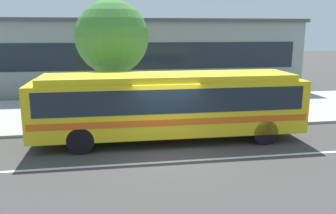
{
  "coord_description": "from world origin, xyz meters",
  "views": [
    {
      "loc": [
        -2.06,
        -12.13,
        4.42
      ],
      "look_at": [
        0.31,
        2.08,
        1.3
      ],
      "focal_mm": 37.9,
      "sensor_mm": 36.0,
      "label": 1
    }
  ],
  "objects_px": {
    "pedestrian_waiting_near_sign": "(194,102)",
    "pedestrian_walking_along_curb": "(190,100)",
    "transit_bus": "(169,102)",
    "street_tree_near_stop": "(112,38)",
    "pedestrian_standing_by_tree": "(251,101)",
    "bus_stop_sign": "(266,90)"
  },
  "relations": [
    {
      "from": "bus_stop_sign",
      "to": "street_tree_near_stop",
      "type": "xyz_separation_m",
      "value": [
        -7.24,
        1.54,
        2.49
      ]
    },
    {
      "from": "pedestrian_standing_by_tree",
      "to": "street_tree_near_stop",
      "type": "relative_size",
      "value": 0.29
    },
    {
      "from": "transit_bus",
      "to": "pedestrian_walking_along_curb",
      "type": "relative_size",
      "value": 6.71
    },
    {
      "from": "pedestrian_standing_by_tree",
      "to": "bus_stop_sign",
      "type": "relative_size",
      "value": 0.74
    },
    {
      "from": "pedestrian_waiting_near_sign",
      "to": "pedestrian_walking_along_curb",
      "type": "relative_size",
      "value": 1.04
    },
    {
      "from": "pedestrian_waiting_near_sign",
      "to": "pedestrian_standing_by_tree",
      "type": "height_order",
      "value": "pedestrian_standing_by_tree"
    },
    {
      "from": "pedestrian_waiting_near_sign",
      "to": "street_tree_near_stop",
      "type": "distance_m",
      "value": 4.96
    },
    {
      "from": "pedestrian_waiting_near_sign",
      "to": "pedestrian_walking_along_curb",
      "type": "height_order",
      "value": "pedestrian_waiting_near_sign"
    },
    {
      "from": "pedestrian_walking_along_curb",
      "to": "street_tree_near_stop",
      "type": "relative_size",
      "value": 0.28
    },
    {
      "from": "transit_bus",
      "to": "street_tree_near_stop",
      "type": "distance_m",
      "value": 4.89
    },
    {
      "from": "transit_bus",
      "to": "pedestrian_standing_by_tree",
      "type": "bearing_deg",
      "value": 24.5
    },
    {
      "from": "transit_bus",
      "to": "street_tree_near_stop",
      "type": "height_order",
      "value": "street_tree_near_stop"
    },
    {
      "from": "street_tree_near_stop",
      "to": "pedestrian_waiting_near_sign",
      "type": "bearing_deg",
      "value": -20.23
    },
    {
      "from": "transit_bus",
      "to": "bus_stop_sign",
      "type": "distance_m",
      "value": 5.5
    },
    {
      "from": "pedestrian_waiting_near_sign",
      "to": "pedestrian_walking_along_curb",
      "type": "xyz_separation_m",
      "value": [
        0.01,
        0.82,
        -0.04
      ]
    },
    {
      "from": "pedestrian_waiting_near_sign",
      "to": "transit_bus",
      "type": "bearing_deg",
      "value": -124.67
    },
    {
      "from": "transit_bus",
      "to": "pedestrian_standing_by_tree",
      "type": "xyz_separation_m",
      "value": [
        4.29,
        1.96,
        -0.49
      ]
    },
    {
      "from": "pedestrian_standing_by_tree",
      "to": "street_tree_near_stop",
      "type": "xyz_separation_m",
      "value": [
        -6.45,
        1.67,
        2.98
      ]
    },
    {
      "from": "transit_bus",
      "to": "pedestrian_standing_by_tree",
      "type": "distance_m",
      "value": 4.74
    },
    {
      "from": "pedestrian_standing_by_tree",
      "to": "pedestrian_walking_along_curb",
      "type": "bearing_deg",
      "value": 157.71
    },
    {
      "from": "pedestrian_waiting_near_sign",
      "to": "bus_stop_sign",
      "type": "bearing_deg",
      "value": -2.8
    },
    {
      "from": "transit_bus",
      "to": "street_tree_near_stop",
      "type": "relative_size",
      "value": 1.88
    }
  ]
}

